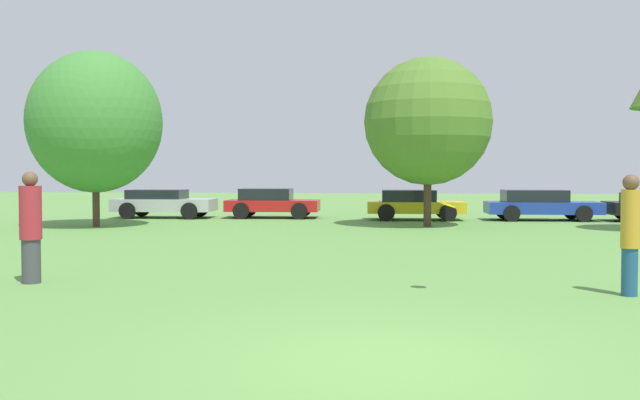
{
  "coord_description": "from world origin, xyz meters",
  "views": [
    {
      "loc": [
        0.18,
        -7.13,
        1.88
      ],
      "look_at": [
        -1.24,
        5.08,
        1.42
      ],
      "focal_mm": 39.72,
      "sensor_mm": 36.0,
      "label": 1
    }
  ],
  "objects": [
    {
      "name": "ground_plane",
      "position": [
        0.0,
        0.0,
        0.0
      ],
      "size": [
        120.0,
        120.0,
        0.0
      ],
      "primitive_type": "plane",
      "color": "#5B8E42"
    },
    {
      "name": "person_thrower",
      "position": [
        -6.14,
        4.29,
        0.97
      ],
      "size": [
        0.37,
        0.37,
        1.92
      ],
      "rotation": [
        0.0,
        0.0,
        -0.01
      ],
      "color": "#3F3F47",
      "rests_on": "ground"
    },
    {
      "name": "person_catcher",
      "position": [
        3.65,
        4.15,
        0.98
      ],
      "size": [
        0.28,
        0.28,
        1.87
      ],
      "rotation": [
        0.0,
        0.0,
        3.13
      ],
      "color": "navy",
      "rests_on": "ground"
    },
    {
      "name": "frisbee",
      "position": [
        0.89,
        4.06,
        1.39
      ],
      "size": [
        0.25,
        0.26,
        0.11
      ],
      "color": "yellow"
    },
    {
      "name": "tree_0",
      "position": [
        -10.53,
        16.65,
        3.68
      ],
      "size": [
        4.64,
        4.64,
        6.16
      ],
      "color": "#473323",
      "rests_on": "ground"
    },
    {
      "name": "tree_1",
      "position": [
        1.07,
        18.1,
        3.71
      ],
      "size": [
        4.5,
        4.5,
        5.97
      ],
      "color": "#473323",
      "rests_on": "ground"
    },
    {
      "name": "parked_car_silver",
      "position": [
        -9.88,
        21.79,
        0.65
      ],
      "size": [
        4.25,
        2.14,
        1.2
      ],
      "rotation": [
        0.0,
        0.0,
        0.04
      ],
      "color": "#B2B2B7",
      "rests_on": "ground"
    },
    {
      "name": "parked_car_red",
      "position": [
        -5.33,
        22.3,
        0.66
      ],
      "size": [
        3.95,
        2.11,
        1.24
      ],
      "rotation": [
        0.0,
        0.0,
        0.04
      ],
      "color": "red",
      "rests_on": "ground"
    },
    {
      "name": "parked_car_yellow",
      "position": [
        0.64,
        21.69,
        0.65
      ],
      "size": [
        3.96,
        2.03,
        1.21
      ],
      "rotation": [
        0.0,
        0.0,
        0.04
      ],
      "color": "gold",
      "rests_on": "ground"
    },
    {
      "name": "parked_car_blue",
      "position": [
        5.67,
        21.99,
        0.64
      ],
      "size": [
        4.5,
        2.03,
        1.22
      ],
      "rotation": [
        0.0,
        0.0,
        0.04
      ],
      "color": "#1E389E",
      "rests_on": "ground"
    }
  ]
}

